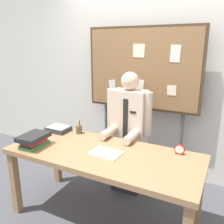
{
  "coord_description": "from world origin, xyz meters",
  "views": [
    {
      "loc": [
        1.03,
        -1.81,
        1.73
      ],
      "look_at": [
        0.0,
        0.19,
        1.1
      ],
      "focal_mm": 37.93,
      "sensor_mm": 36.0,
      "label": 1
    }
  ],
  "objects_px": {
    "desk": "(103,160)",
    "paper_tray": "(58,129)",
    "desk_clock": "(180,150)",
    "pen_holder": "(79,129)",
    "bulletin_board": "(142,71)",
    "book_stack": "(34,140)",
    "person": "(128,137)",
    "open_notebook": "(106,153)"
  },
  "relations": [
    {
      "from": "open_notebook",
      "to": "person",
      "type": "bearing_deg",
      "value": 94.0
    },
    {
      "from": "desk",
      "to": "paper_tray",
      "type": "relative_size",
      "value": 7.16
    },
    {
      "from": "desk",
      "to": "paper_tray",
      "type": "bearing_deg",
      "value": 161.25
    },
    {
      "from": "open_notebook",
      "to": "desk_clock",
      "type": "bearing_deg",
      "value": 26.5
    },
    {
      "from": "bulletin_board",
      "to": "pen_holder",
      "type": "xyz_separation_m",
      "value": [
        -0.49,
        -0.71,
        -0.62
      ]
    },
    {
      "from": "bulletin_board",
      "to": "pen_holder",
      "type": "height_order",
      "value": "bulletin_board"
    },
    {
      "from": "book_stack",
      "to": "open_notebook",
      "type": "bearing_deg",
      "value": 14.16
    },
    {
      "from": "desk",
      "to": "pen_holder",
      "type": "bearing_deg",
      "value": 147.9
    },
    {
      "from": "person",
      "to": "pen_holder",
      "type": "relative_size",
      "value": 9.05
    },
    {
      "from": "paper_tray",
      "to": "pen_holder",
      "type": "bearing_deg",
      "value": 11.1
    },
    {
      "from": "open_notebook",
      "to": "bulletin_board",
      "type": "bearing_deg",
      "value": 92.47
    },
    {
      "from": "desk",
      "to": "person",
      "type": "bearing_deg",
      "value": 90.0
    },
    {
      "from": "book_stack",
      "to": "paper_tray",
      "type": "height_order",
      "value": "book_stack"
    },
    {
      "from": "person",
      "to": "desk_clock",
      "type": "relative_size",
      "value": 14.88
    },
    {
      "from": "bulletin_board",
      "to": "paper_tray",
      "type": "height_order",
      "value": "bulletin_board"
    },
    {
      "from": "desk_clock",
      "to": "paper_tray",
      "type": "relative_size",
      "value": 0.37
    },
    {
      "from": "open_notebook",
      "to": "desk_clock",
      "type": "height_order",
      "value": "desk_clock"
    },
    {
      "from": "person",
      "to": "pen_holder",
      "type": "bearing_deg",
      "value": -147.27
    },
    {
      "from": "desk",
      "to": "open_notebook",
      "type": "relative_size",
      "value": 6.51
    },
    {
      "from": "person",
      "to": "book_stack",
      "type": "distance_m",
      "value": 1.08
    },
    {
      "from": "bulletin_board",
      "to": "paper_tray",
      "type": "xyz_separation_m",
      "value": [
        -0.75,
        -0.76,
        -0.65
      ]
    },
    {
      "from": "pen_holder",
      "to": "paper_tray",
      "type": "bearing_deg",
      "value": -168.9
    },
    {
      "from": "bulletin_board",
      "to": "desk_clock",
      "type": "height_order",
      "value": "bulletin_board"
    },
    {
      "from": "person",
      "to": "bulletin_board",
      "type": "relative_size",
      "value": 0.74
    },
    {
      "from": "desk_clock",
      "to": "paper_tray",
      "type": "xyz_separation_m",
      "value": [
        -1.41,
        -0.03,
        -0.02
      ]
    },
    {
      "from": "book_stack",
      "to": "pen_holder",
      "type": "relative_size",
      "value": 1.94
    },
    {
      "from": "open_notebook",
      "to": "paper_tray",
      "type": "height_order",
      "value": "paper_tray"
    },
    {
      "from": "desk_clock",
      "to": "bulletin_board",
      "type": "bearing_deg",
      "value": 132.31
    },
    {
      "from": "person",
      "to": "desk",
      "type": "bearing_deg",
      "value": -90.0
    },
    {
      "from": "paper_tray",
      "to": "person",
      "type": "bearing_deg",
      "value": 25.95
    },
    {
      "from": "desk_clock",
      "to": "pen_holder",
      "type": "distance_m",
      "value": 1.15
    },
    {
      "from": "desk_clock",
      "to": "pen_holder",
      "type": "height_order",
      "value": "pen_holder"
    },
    {
      "from": "person",
      "to": "paper_tray",
      "type": "xyz_separation_m",
      "value": [
        -0.75,
        -0.37,
        0.1
      ]
    },
    {
      "from": "open_notebook",
      "to": "desk_clock",
      "type": "distance_m",
      "value": 0.69
    },
    {
      "from": "book_stack",
      "to": "paper_tray",
      "type": "xyz_separation_m",
      "value": [
        -0.07,
        0.46,
        -0.04
      ]
    },
    {
      "from": "paper_tray",
      "to": "desk_clock",
      "type": "bearing_deg",
      "value": 1.32
    },
    {
      "from": "paper_tray",
      "to": "book_stack",
      "type": "bearing_deg",
      "value": -81.67
    },
    {
      "from": "book_stack",
      "to": "paper_tray",
      "type": "relative_size",
      "value": 1.19
    },
    {
      "from": "desk_clock",
      "to": "pen_holder",
      "type": "xyz_separation_m",
      "value": [
        -1.15,
        0.02,
        0.01
      ]
    },
    {
      "from": "person",
      "to": "open_notebook",
      "type": "xyz_separation_m",
      "value": [
        0.04,
        -0.64,
        0.08
      ]
    },
    {
      "from": "desk",
      "to": "desk_clock",
      "type": "height_order",
      "value": "desk_clock"
    },
    {
      "from": "person",
      "to": "book_stack",
      "type": "xyz_separation_m",
      "value": [
        -0.68,
        -0.82,
        0.14
      ]
    }
  ]
}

